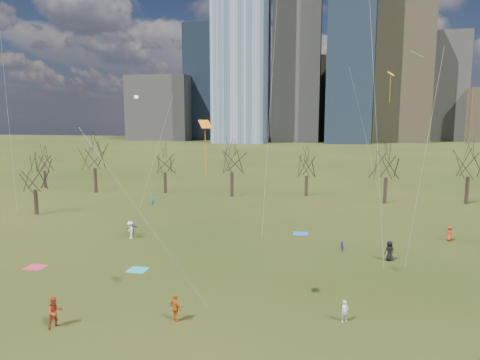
% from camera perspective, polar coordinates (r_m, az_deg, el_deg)
% --- Properties ---
extents(ground, '(500.00, 500.00, 0.00)m').
position_cam_1_polar(ground, '(31.73, -4.45, -15.80)').
color(ground, black).
rests_on(ground, ground).
extents(downtown_skyline, '(212.50, 78.00, 118.00)m').
position_cam_1_polar(downtown_skyline, '(240.10, 9.12, 14.51)').
color(downtown_skyline, slate).
rests_on(downtown_skyline, ground).
extents(bare_tree_row, '(113.04, 29.80, 9.50)m').
position_cam_1_polar(bare_tree_row, '(65.90, 4.26, 2.38)').
color(bare_tree_row, black).
rests_on(bare_tree_row, ground).
extents(blanket_teal, '(1.60, 1.50, 0.03)m').
position_cam_1_polar(blanket_teal, '(38.45, -13.49, -11.57)').
color(blanket_teal, '#1BA5A7').
rests_on(blanket_teal, ground).
extents(blanket_navy, '(1.60, 1.50, 0.03)m').
position_cam_1_polar(blanket_navy, '(48.90, 8.06, -7.08)').
color(blanket_navy, blue).
rests_on(blanket_navy, ground).
extents(blanket_crimson, '(1.60, 1.50, 0.03)m').
position_cam_1_polar(blanket_crimson, '(42.02, -25.64, -10.45)').
color(blanket_crimson, '#C52741').
rests_on(blanket_crimson, ground).
extents(person_1, '(0.63, 0.58, 1.44)m').
position_cam_1_polar(person_1, '(29.29, 13.81, -16.63)').
color(person_1, silver).
rests_on(person_1, ground).
extents(person_2, '(1.17, 1.22, 1.98)m').
position_cam_1_polar(person_2, '(30.06, -23.45, -15.87)').
color(person_2, '#A53317').
rests_on(person_2, ground).
extents(person_4, '(1.12, 0.95, 1.80)m').
position_cam_1_polar(person_4, '(28.80, -8.57, -16.53)').
color(person_4, '#D26217').
rests_on(person_4, ground).
extents(person_6, '(1.07, 0.92, 1.85)m').
position_cam_1_polar(person_6, '(41.71, 19.32, -8.91)').
color(person_6, black).
rests_on(person_6, ground).
extents(person_8, '(0.55, 0.60, 1.00)m').
position_cam_1_polar(person_8, '(43.36, 13.44, -8.59)').
color(person_8, '#242C9D').
rests_on(person_8, ground).
extents(person_9, '(1.33, 1.40, 1.90)m').
position_cam_1_polar(person_9, '(47.84, -14.43, -6.46)').
color(person_9, silver).
rests_on(person_9, ground).
extents(person_11, '(1.40, 1.41, 1.62)m').
position_cam_1_polar(person_11, '(49.00, -14.18, -6.26)').
color(person_11, slate).
rests_on(person_11, ground).
extents(person_12, '(0.56, 0.81, 1.61)m').
position_cam_1_polar(person_12, '(50.64, 26.13, -6.41)').
color(person_12, red).
rests_on(person_12, ground).
extents(person_13, '(0.76, 0.78, 1.81)m').
position_cam_1_polar(person_13, '(64.29, -11.55, -2.62)').
color(person_13, '#1B7A5B').
rests_on(person_13, ground).
extents(kites_airborne, '(71.92, 37.51, 34.62)m').
position_cam_1_polar(kites_airborne, '(37.35, 6.67, 10.49)').
color(kites_airborne, orange).
rests_on(kites_airborne, ground).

